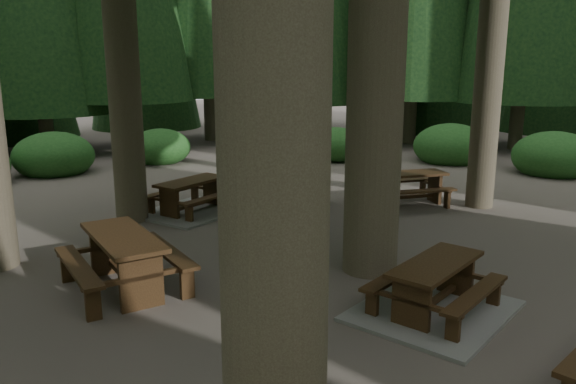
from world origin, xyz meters
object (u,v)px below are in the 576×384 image
picnic_table_a (434,296)px  picnic_table_b (124,253)px  picnic_table_d (408,183)px  picnic_table_c (192,202)px

picnic_table_a → picnic_table_b: 4.29m
picnic_table_d → picnic_table_b: bearing=-150.3°
picnic_table_a → picnic_table_d: 5.82m
picnic_table_b → picnic_table_c: 4.25m
picnic_table_b → picnic_table_c: size_ratio=0.72×
picnic_table_b → picnic_table_d: bearing=-77.7°
picnic_table_a → picnic_table_c: bearing=78.0°
picnic_table_a → picnic_table_b: size_ratio=1.31×
picnic_table_d → picnic_table_a: bearing=-113.3°
picnic_table_b → picnic_table_c: (2.44, 3.47, -0.31)m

